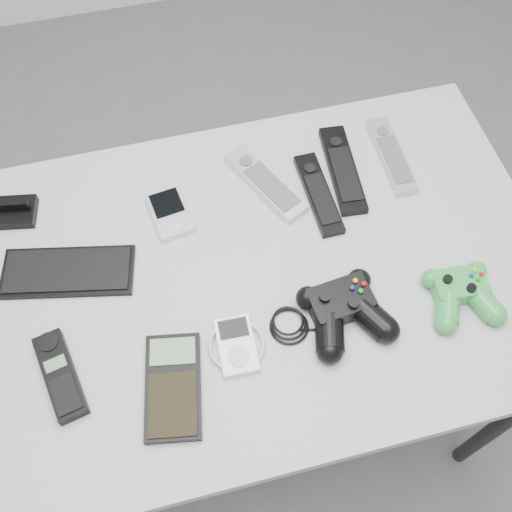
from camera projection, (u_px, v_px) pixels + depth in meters
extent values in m
plane|color=#5E5F63|center=(217.00, 379.00, 1.77)|extent=(3.50, 3.50, 0.00)
cube|color=#A8A8AB|center=(254.00, 275.00, 1.12)|extent=(1.12, 0.72, 0.03)
cylinder|color=black|center=(505.00, 421.00, 1.35)|extent=(0.04, 0.04, 0.72)
cylinder|color=black|center=(32.00, 284.00, 1.53)|extent=(0.04, 0.04, 0.72)
cylinder|color=black|center=(405.00, 204.00, 1.65)|extent=(0.04, 0.04, 0.72)
cube|color=black|center=(68.00, 271.00, 1.10)|extent=(0.26, 0.15, 0.01)
cube|color=black|center=(14.00, 209.00, 1.15)|extent=(0.09, 0.08, 0.04)
cube|color=silver|center=(170.00, 213.00, 1.16)|extent=(0.08, 0.12, 0.02)
cube|color=silver|center=(265.00, 182.00, 1.19)|extent=(0.13, 0.21, 0.02)
cube|color=black|center=(319.00, 193.00, 1.18)|extent=(0.05, 0.20, 0.02)
cube|color=black|center=(343.00, 169.00, 1.21)|extent=(0.07, 0.22, 0.02)
cube|color=#AFAEB5|center=(391.00, 155.00, 1.23)|extent=(0.05, 0.20, 0.02)
cube|color=black|center=(60.00, 375.00, 0.99)|extent=(0.08, 0.16, 0.02)
cube|color=black|center=(173.00, 386.00, 0.99)|extent=(0.12, 0.19, 0.02)
cube|color=white|center=(237.00, 345.00, 1.02)|extent=(0.10, 0.11, 0.02)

